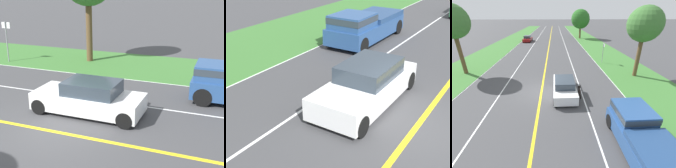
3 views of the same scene
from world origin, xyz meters
TOP-DOWN VIEW (x-y plane):
  - ground_plane at (0.00, 0.00)m, footprint 400.00×400.00m
  - centre_divider_line at (0.00, 0.00)m, footprint 0.18×160.00m
  - lane_edge_line_right at (7.00, 0.00)m, footprint 0.14×160.00m
  - lane_edge_line_left at (-7.00, 0.00)m, footprint 0.14×160.00m
  - lane_dash_same_dir at (3.50, 0.00)m, footprint 0.10×160.00m
  - lane_dash_oncoming at (-3.50, 0.00)m, footprint 0.10×160.00m
  - grass_verge_right at (10.00, 0.00)m, footprint 6.00×160.00m
  - ego_car at (1.99, -0.57)m, footprint 1.85×4.57m
  - dog at (3.18, -1.18)m, footprint 0.30×1.26m
  - pickup_truck at (5.41, -6.76)m, footprint 2.09×5.44m
  - oncoming_car at (-5.46, 27.05)m, footprint 1.87×4.48m
  - roadside_tree_right_near at (9.99, 3.13)m, footprint 3.37×3.37m
  - roadside_tree_right_far at (8.32, 31.65)m, footprint 4.95×4.95m
  - street_sign at (7.82, 8.16)m, footprint 0.11×0.64m

SIDE VIEW (x-z plane):
  - ground_plane at x=0.00m, z-range 0.00..0.00m
  - centre_divider_line at x=0.00m, z-range 0.00..0.01m
  - lane_edge_line_right at x=7.00m, z-range 0.00..0.01m
  - lane_edge_line_left at x=-7.00m, z-range 0.00..0.01m
  - lane_dash_same_dir at x=3.50m, z-range 0.00..0.01m
  - lane_dash_oncoming at x=-3.50m, z-range 0.00..0.01m
  - grass_verge_right at x=10.00m, z-range 0.00..0.03m
  - dog at x=3.18m, z-range 0.11..1.00m
  - oncoming_car at x=-5.46m, z-range -0.05..1.33m
  - ego_car at x=1.99m, z-range -0.05..1.38m
  - pickup_truck at x=5.41m, z-range 0.03..1.76m
  - street_sign at x=7.82m, z-range 0.34..3.05m
  - roadside_tree_right_far at x=8.32m, z-range 1.25..8.73m
  - roadside_tree_right_near at x=9.99m, z-range 1.77..8.79m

